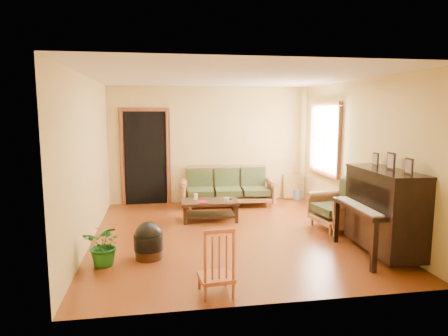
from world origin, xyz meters
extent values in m
plane|color=#58230B|center=(0.00, 0.00, 0.00)|extent=(5.00, 5.00, 0.00)
cube|color=black|center=(-1.45, 2.48, 1.02)|extent=(1.08, 0.16, 2.05)
cube|color=white|center=(2.21, 1.30, 1.50)|extent=(0.12, 1.36, 1.46)
cube|color=#975D37|center=(0.31, 2.01, 0.43)|extent=(2.05, 0.98, 0.85)
cube|color=black|center=(-0.23, 0.88, 0.19)|extent=(1.09, 0.64, 0.39)
cube|color=#975D37|center=(1.91, -0.01, 0.45)|extent=(0.96, 1.00, 0.89)
cube|color=black|center=(2.01, -1.31, 0.62)|extent=(0.88, 1.44, 1.24)
cylinder|color=black|center=(-1.33, -0.91, 0.20)|extent=(0.44, 0.44, 0.39)
cube|color=#983E1B|center=(-0.56, -2.16, 0.40)|extent=(0.41, 0.44, 0.80)
cube|color=#B1953B|center=(1.94, 2.40, 0.31)|extent=(0.47, 0.13, 0.61)
cylinder|color=#33519B|center=(2.02, 2.31, 0.12)|extent=(0.25, 0.25, 0.24)
imported|color=#1A5B1C|center=(-1.90, -1.09, 0.29)|extent=(0.63, 0.58, 0.58)
imported|color=#A71624|center=(-0.46, 0.75, 0.40)|extent=(0.18, 0.23, 0.02)
cylinder|color=white|center=(-0.48, 1.00, 0.45)|extent=(0.08, 0.08, 0.12)
cylinder|color=silver|center=(0.07, 0.78, 0.42)|extent=(0.12, 0.12, 0.07)
cube|color=black|center=(0.13, 0.90, 0.39)|extent=(0.14, 0.09, 0.01)
camera|label=1|loc=(-1.17, -6.41, 2.07)|focal=32.00mm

